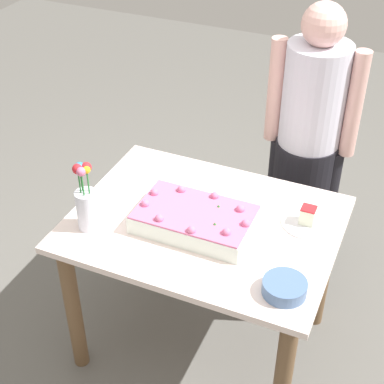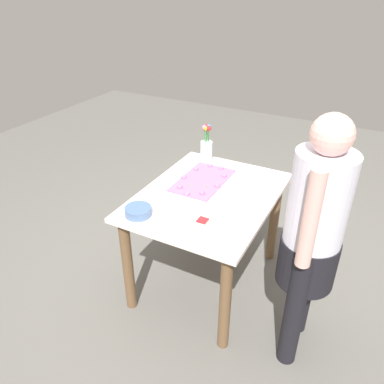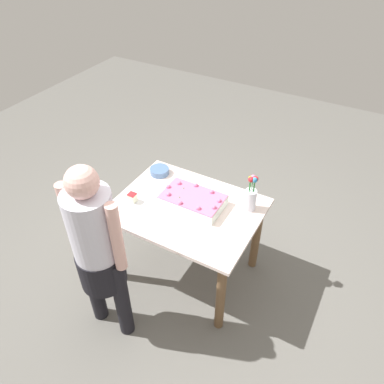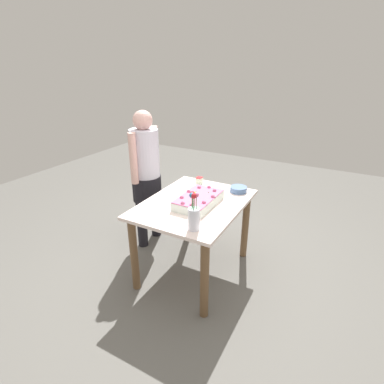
# 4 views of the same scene
# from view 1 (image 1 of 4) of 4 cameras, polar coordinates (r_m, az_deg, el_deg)

# --- Properties ---
(ground_plane) EXTENTS (8.00, 8.00, 0.00)m
(ground_plane) POSITION_cam_1_polar(r_m,az_deg,el_deg) (2.99, 1.02, -14.11)
(ground_plane) COLOR #62605A
(dining_table) EXTENTS (1.10, 0.84, 0.75)m
(dining_table) POSITION_cam_1_polar(r_m,az_deg,el_deg) (2.55, 1.17, -5.31)
(dining_table) COLOR white
(dining_table) RESTS_ON ground_plane
(sheet_cake) EXTENTS (0.48, 0.29, 0.11)m
(sheet_cake) POSITION_cam_1_polar(r_m,az_deg,el_deg) (2.40, 0.29, -2.63)
(sheet_cake) COLOR white
(sheet_cake) RESTS_ON dining_table
(serving_plate_with_slice) EXTENTS (0.21, 0.21, 0.08)m
(serving_plate_with_slice) POSITION_cam_1_polar(r_m,az_deg,el_deg) (2.48, 11.12, -2.65)
(serving_plate_with_slice) COLOR white
(serving_plate_with_slice) RESTS_ON dining_table
(cake_knife) EXTENTS (0.05, 0.23, 0.00)m
(cake_knife) POSITION_cam_1_polar(r_m,az_deg,el_deg) (2.79, -4.12, 2.44)
(cake_knife) COLOR silver
(cake_knife) RESTS_ON dining_table
(flower_vase) EXTENTS (0.09, 0.09, 0.31)m
(flower_vase) POSITION_cam_1_polar(r_m,az_deg,el_deg) (2.40, -10.18, -1.03)
(flower_vase) COLOR silver
(flower_vase) RESTS_ON dining_table
(fruit_bowl) EXTENTS (0.16, 0.16, 0.05)m
(fruit_bowl) POSITION_cam_1_polar(r_m,az_deg,el_deg) (2.16, 8.97, -9.13)
(fruit_bowl) COLOR #4E6D9A
(fruit_bowl) RESTS_ON dining_table
(person_standing) EXTENTS (0.45, 0.31, 1.49)m
(person_standing) POSITION_cam_1_polar(r_m,az_deg,el_deg) (2.92, 11.32, 5.72)
(person_standing) COLOR black
(person_standing) RESTS_ON ground_plane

